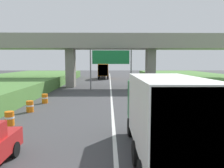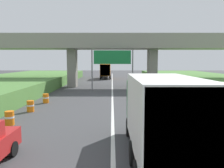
{
  "view_description": "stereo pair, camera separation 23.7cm",
  "coord_description": "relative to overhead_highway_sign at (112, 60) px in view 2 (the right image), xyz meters",
  "views": [
    {
      "loc": [
        -0.28,
        -1.16,
        4.0
      ],
      "look_at": [
        0.0,
        18.54,
        2.0
      ],
      "focal_mm": 35.33,
      "sensor_mm": 36.0,
      "label": 1
    },
    {
      "loc": [
        -0.04,
        -1.16,
        4.0
      ],
      "look_at": [
        0.0,
        18.54,
        2.0
      ],
      "focal_mm": 35.33,
      "sensor_mm": 36.0,
      "label": 2
    }
  ],
  "objects": [
    {
      "name": "lane_centre_stripe",
      "position": [
        0.0,
        -2.84,
        -4.22
      ],
      "size": [
        0.2,
        93.93,
        0.01
      ],
      "primitive_type": "cube",
      "color": "white",
      "rests_on": "ground"
    },
    {
      "name": "overpass_bridge",
      "position": [
        0.0,
        3.91,
        1.99
      ],
      "size": [
        40.0,
        4.8,
        8.17
      ],
      "color": "gray",
      "rests_on": "ground"
    },
    {
      "name": "overhead_highway_sign",
      "position": [
        0.0,
        0.0,
        0.0
      ],
      "size": [
        5.88,
        0.18,
        5.67
      ],
      "color": "slate",
      "rests_on": "ground"
    },
    {
      "name": "speed_limit_sign",
      "position": [
        7.4,
        -7.84,
        -2.74
      ],
      "size": [
        0.6,
        0.08,
        2.23
      ],
      "color": "slate",
      "rests_on": "ground"
    },
    {
      "name": "truck_orange",
      "position": [
        -1.57,
        20.85,
        -2.29
      ],
      "size": [
        2.44,
        7.3,
        3.44
      ],
      "color": "black",
      "rests_on": "ground"
    },
    {
      "name": "truck_green",
      "position": [
        1.86,
        -22.2,
        -2.29
      ],
      "size": [
        2.44,
        7.3,
        3.44
      ],
      "color": "black",
      "rests_on": "ground"
    },
    {
      "name": "construction_barrel_2",
      "position": [
        -6.52,
        -17.37,
        -3.76
      ],
      "size": [
        0.57,
        0.57,
        0.9
      ],
      "color": "orange",
      "rests_on": "ground"
    },
    {
      "name": "construction_barrel_3",
      "position": [
        -6.58,
        -13.61,
        -3.76
      ],
      "size": [
        0.57,
        0.57,
        0.9
      ],
      "color": "orange",
      "rests_on": "ground"
    },
    {
      "name": "construction_barrel_4",
      "position": [
        -6.48,
        -9.86,
        -3.76
      ],
      "size": [
        0.57,
        0.57,
        0.9
      ],
      "color": "orange",
      "rests_on": "ground"
    }
  ]
}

